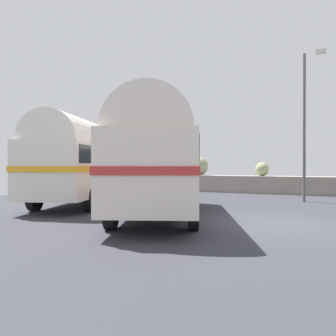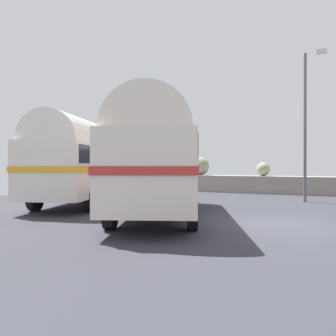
# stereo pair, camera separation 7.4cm
# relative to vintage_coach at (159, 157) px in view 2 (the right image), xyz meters

# --- Properties ---
(ground) EXTENTS (32.00, 26.00, 0.02)m
(ground) POSITION_rel_vintage_coach_xyz_m (3.92, 0.03, -2.04)
(ground) COLOR #31323A
(breakwater) EXTENTS (31.36, 1.95, 2.35)m
(breakwater) POSITION_rel_vintage_coach_xyz_m (3.92, 11.83, -1.40)
(breakwater) COLOR gray
(breakwater) RESTS_ON ground
(vintage_coach) EXTENTS (5.59, 8.83, 3.70)m
(vintage_coach) POSITION_rel_vintage_coach_xyz_m (0.00, 0.00, 0.00)
(vintage_coach) COLOR black
(vintage_coach) RESTS_ON ground
(second_coach) EXTENTS (5.14, 8.89, 3.70)m
(second_coach) POSITION_rel_vintage_coach_xyz_m (-4.65, 1.83, 0.00)
(second_coach) COLOR black
(second_coach) RESTS_ON ground
(lamp_post) EXTENTS (1.02, 0.47, 7.11)m
(lamp_post) POSITION_rel_vintage_coach_xyz_m (4.21, 7.05, 1.92)
(lamp_post) COLOR #5B5B60
(lamp_post) RESTS_ON ground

